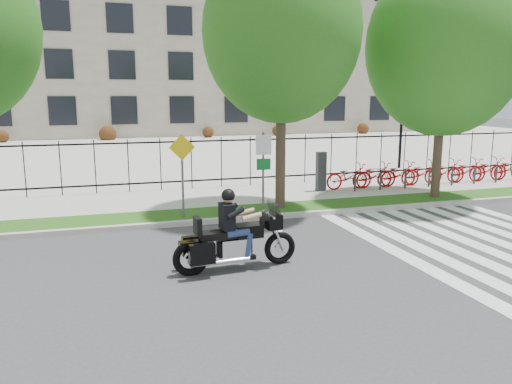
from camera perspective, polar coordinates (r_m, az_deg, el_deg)
name	(u,v)px	position (r m, az deg, el deg)	size (l,w,h in m)	color
ground	(314,262)	(11.63, 6.69, -7.90)	(120.00, 120.00, 0.00)	#363638
curb	(260,217)	(15.29, 0.48, -2.93)	(60.00, 0.20, 0.15)	#B5B2AA
grass_verge	(252,211)	(16.08, -0.44, -2.23)	(60.00, 1.50, 0.15)	#255114
sidewalk	(233,197)	(18.43, -2.68, -0.54)	(60.00, 3.50, 0.15)	#B0ADA4
plaza	(170,149)	(35.52, -9.84, 4.82)	(80.00, 34.00, 0.10)	#B0ADA4
crosswalk_stripes	(487,243)	(14.21, 24.87, -5.34)	(5.70, 8.00, 0.01)	silver
iron_fence	(221,162)	(19.93, -3.98, 3.45)	(30.00, 0.06, 2.00)	black
office_building	(141,35)	(55.49, -13.01, 17.12)	(60.00, 21.90, 20.15)	gray
lamp_post_right	(402,107)	(26.39, 16.38, 9.35)	(1.06, 0.70, 4.25)	black
street_tree_1	(282,32)	(16.07, 2.96, 17.84)	(4.90, 4.90, 8.35)	#3D2D21
street_tree_2	(445,46)	(18.92, 20.79, 15.34)	(5.37, 5.37, 8.36)	#3D2D21
bike_share_station	(443,171)	(22.10, 20.61, 2.22)	(11.13, 0.87, 1.50)	#2D2D33
sign_pole_regulatory	(263,161)	(15.51, 0.85, 3.53)	(0.50, 0.09, 2.50)	#59595B
sign_pole_warning	(182,164)	(14.93, -8.43, 3.13)	(0.78, 0.09, 2.49)	#59595B
motorcycle_rider	(236,237)	(10.86, -2.35, -5.19)	(2.82, 0.85, 2.18)	black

